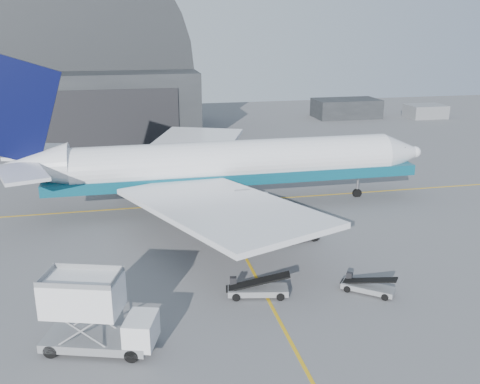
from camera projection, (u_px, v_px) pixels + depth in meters
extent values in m
plane|color=#565659|center=(257.00, 279.00, 43.60)|extent=(200.00, 200.00, 0.00)
cube|color=gold|center=(216.00, 202.00, 62.24)|extent=(80.00, 0.25, 0.02)
cube|color=gold|center=(263.00, 291.00, 41.74)|extent=(0.25, 40.00, 0.02)
cube|color=black|center=(56.00, 103.00, 97.95)|extent=(50.00, 28.00, 12.00)
cube|color=black|center=(47.00, 121.00, 85.11)|extent=(42.00, 0.40, 9.50)
cube|color=black|center=(346.00, 117.00, 118.31)|extent=(14.00, 8.00, 4.00)
cube|color=gray|center=(425.00, 118.00, 117.99)|extent=(8.00, 6.00, 2.80)
cylinder|color=white|center=(236.00, 162.00, 59.78)|extent=(35.68, 4.76, 4.76)
cone|color=white|center=(400.00, 153.00, 63.79)|extent=(4.36, 4.76, 4.76)
sphere|color=white|center=(415.00, 152.00, 64.19)|extent=(1.39, 1.39, 1.39)
cone|color=white|center=(35.00, 167.00, 55.33)|extent=(6.94, 4.76, 4.76)
cube|color=black|center=(391.00, 148.00, 63.38)|extent=(2.58, 2.18, 0.69)
cube|color=#0B495D|center=(236.00, 175.00, 60.25)|extent=(41.63, 4.81, 1.19)
cube|color=white|center=(220.00, 206.00, 48.20)|extent=(18.28, 24.30, 1.45)
cube|color=white|center=(188.00, 149.00, 70.37)|extent=(18.28, 24.30, 1.45)
cube|color=white|center=(22.00, 173.00, 50.90)|extent=(6.07, 8.30, 0.35)
cube|color=white|center=(35.00, 152.00, 59.21)|extent=(6.07, 8.30, 0.35)
cube|color=black|center=(18.00, 111.00, 53.37)|extent=(9.19, 0.50, 11.42)
cylinder|color=gray|center=(242.00, 207.00, 52.98)|extent=(5.15, 2.68, 2.68)
cylinder|color=gray|center=(216.00, 167.00, 67.75)|extent=(5.15, 2.68, 2.68)
cylinder|color=#A5A5AA|center=(358.00, 186.00, 63.90)|extent=(0.28, 0.28, 2.78)
cylinder|color=black|center=(357.00, 193.00, 64.19)|extent=(1.09, 0.35, 1.09)
cylinder|color=black|center=(224.00, 211.00, 57.83)|extent=(1.29, 0.45, 1.29)
cylinder|color=black|center=(214.00, 193.00, 63.74)|extent=(1.29, 0.45, 1.29)
cube|color=gray|center=(97.00, 340.00, 34.16)|extent=(7.24, 4.58, 0.56)
cube|color=silver|center=(141.00, 330.00, 33.63)|extent=(2.49, 3.00, 1.80)
cube|color=black|center=(154.00, 327.00, 33.47)|extent=(0.72, 2.07, 1.01)
cube|color=silver|center=(83.00, 295.00, 33.25)|extent=(5.34, 4.09, 2.25)
cylinder|color=black|center=(132.00, 356.00, 32.86)|extent=(0.96, 0.59, 0.90)
cylinder|color=black|center=(142.00, 334.00, 35.10)|extent=(0.96, 0.59, 0.90)
cylinder|color=black|center=(51.00, 351.00, 33.31)|extent=(0.96, 0.59, 0.90)
cylinder|color=black|center=(66.00, 330.00, 35.55)|extent=(0.96, 0.59, 0.90)
cube|color=black|center=(298.00, 235.00, 51.43)|extent=(3.97, 2.68, 0.82)
cube|color=silver|center=(303.00, 227.00, 51.42)|extent=(1.57, 1.86, 0.82)
cylinder|color=black|center=(315.00, 237.00, 51.16)|extent=(0.87, 0.47, 0.82)
cylinder|color=black|center=(305.00, 231.00, 52.76)|extent=(0.87, 0.47, 0.82)
cylinder|color=black|center=(291.00, 242.00, 50.19)|extent=(0.87, 0.47, 0.82)
cylinder|color=black|center=(282.00, 235.00, 51.79)|extent=(0.87, 0.47, 0.82)
cube|color=gray|center=(258.00, 290.00, 40.83)|extent=(4.80, 2.41, 0.47)
cube|color=black|center=(258.00, 282.00, 40.61)|extent=(4.99, 1.95, 1.33)
cube|color=black|center=(233.00, 281.00, 41.18)|extent=(0.59, 0.51, 0.63)
cylinder|color=black|center=(280.00, 297.00, 40.21)|extent=(0.66, 0.38, 0.63)
cylinder|color=black|center=(279.00, 287.00, 41.60)|extent=(0.66, 0.38, 0.63)
cylinder|color=black|center=(236.00, 297.00, 40.15)|extent=(0.66, 0.38, 0.63)
cylinder|color=black|center=(236.00, 288.00, 41.54)|extent=(0.66, 0.38, 0.63)
cube|color=gray|center=(368.00, 288.00, 41.34)|extent=(3.97, 3.54, 0.41)
cube|color=black|center=(369.00, 280.00, 41.15)|extent=(3.89, 3.35, 1.16)
cube|color=black|center=(349.00, 276.00, 42.31)|extent=(0.58, 0.57, 0.54)
cylinder|color=black|center=(385.00, 297.00, 40.22)|extent=(0.57, 0.52, 0.54)
cylinder|color=black|center=(388.00, 290.00, 41.31)|extent=(0.57, 0.52, 0.54)
cylinder|color=black|center=(347.00, 289.00, 41.45)|extent=(0.57, 0.52, 0.54)
cylinder|color=black|center=(352.00, 282.00, 42.53)|extent=(0.57, 0.52, 0.54)
cube|color=#FB4407|center=(236.00, 257.00, 47.68)|extent=(0.38, 0.38, 0.03)
cone|color=#FB4407|center=(236.00, 254.00, 47.60)|extent=(0.38, 0.38, 0.55)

